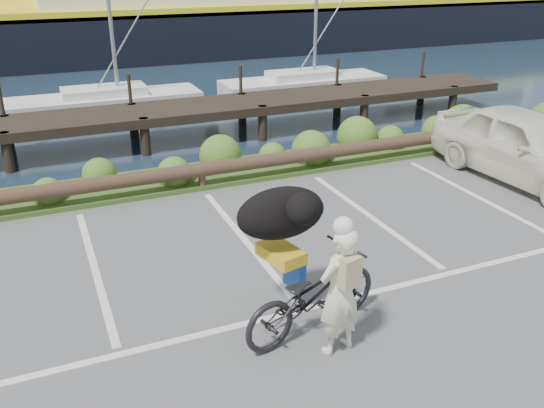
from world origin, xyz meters
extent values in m
plane|color=#515153|center=(0.00, 0.00, 0.00)|extent=(72.00, 72.00, 0.00)
plane|color=#162637|center=(0.00, 48.00, -1.20)|extent=(160.00, 160.00, 0.00)
cube|color=#3D5B21|center=(0.00, 5.30, 0.05)|extent=(34.00, 1.60, 0.10)
imported|color=black|center=(-0.11, -0.88, 0.57)|extent=(2.27, 1.24, 1.13)
imported|color=#F3F3CE|center=(0.01, -1.37, 0.87)|extent=(0.71, 0.55, 1.74)
ellipsoid|color=black|center=(-0.27, -0.21, 1.50)|extent=(0.90, 1.37, 0.73)
imported|color=silver|center=(6.82, 2.34, 0.80)|extent=(2.15, 4.78, 1.59)
camera|label=1|loc=(-3.12, -6.63, 4.69)|focal=38.00mm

